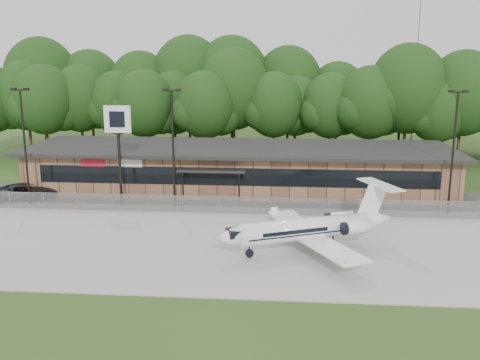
# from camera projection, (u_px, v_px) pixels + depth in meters

# --- Properties ---
(ground) EXTENTS (160.00, 160.00, 0.00)m
(ground) POSITION_uv_depth(u_px,v_px,m) (204.00, 291.00, 29.84)
(ground) COLOR #2D4F1C
(ground) RESTS_ON ground
(apron) EXTENTS (64.00, 18.00, 0.08)m
(apron) POSITION_uv_depth(u_px,v_px,m) (221.00, 242.00, 37.60)
(apron) COLOR #9E9B93
(apron) RESTS_ON ground
(parking_lot) EXTENTS (50.00, 9.00, 0.06)m
(parking_lot) POSITION_uv_depth(u_px,v_px,m) (235.00, 200.00, 48.77)
(parking_lot) COLOR #383835
(parking_lot) RESTS_ON ground
(terminal) EXTENTS (41.00, 11.65, 4.30)m
(terminal) POSITION_uv_depth(u_px,v_px,m) (239.00, 167.00, 52.60)
(terminal) COLOR #936849
(terminal) RESTS_ON ground
(fence) EXTENTS (46.00, 0.04, 1.52)m
(fence) POSITION_uv_depth(u_px,v_px,m) (230.00, 205.00, 44.23)
(fence) COLOR gray
(fence) RESTS_ON ground
(treeline) EXTENTS (72.00, 12.00, 15.00)m
(treeline) POSITION_uv_depth(u_px,v_px,m) (251.00, 99.00, 68.95)
(treeline) COLOR #173410
(treeline) RESTS_ON ground
(radio_mast) EXTENTS (0.20, 0.20, 25.00)m
(radio_mast) POSITION_uv_depth(u_px,v_px,m) (417.00, 59.00, 71.90)
(radio_mast) COLOR gray
(radio_mast) RESTS_ON ground
(light_pole_left) EXTENTS (1.55, 0.30, 10.23)m
(light_pole_left) POSITION_uv_depth(u_px,v_px,m) (24.00, 138.00, 45.96)
(light_pole_left) COLOR black
(light_pole_left) RESTS_ON ground
(light_pole_mid) EXTENTS (1.55, 0.30, 10.23)m
(light_pole_mid) POSITION_uv_depth(u_px,v_px,m) (173.00, 140.00, 44.92)
(light_pole_mid) COLOR black
(light_pole_mid) RESTS_ON ground
(light_pole_right) EXTENTS (1.55, 0.30, 10.23)m
(light_pole_right) POSITION_uv_depth(u_px,v_px,m) (454.00, 143.00, 43.09)
(light_pole_right) COLOR black
(light_pole_right) RESTS_ON ground
(business_jet) EXTENTS (12.72, 11.35, 4.38)m
(business_jet) POSITION_uv_depth(u_px,v_px,m) (310.00, 229.00, 35.52)
(business_jet) COLOR white
(business_jet) RESTS_ON ground
(suv) EXTENTS (5.95, 3.80, 1.53)m
(suv) POSITION_uv_depth(u_px,v_px,m) (26.00, 192.00, 48.68)
(suv) COLOR #272729
(suv) RESTS_ON ground
(pole_sign) EXTENTS (2.30, 0.35, 8.76)m
(pole_sign) POSITION_uv_depth(u_px,v_px,m) (118.00, 130.00, 45.43)
(pole_sign) COLOR black
(pole_sign) RESTS_ON ground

